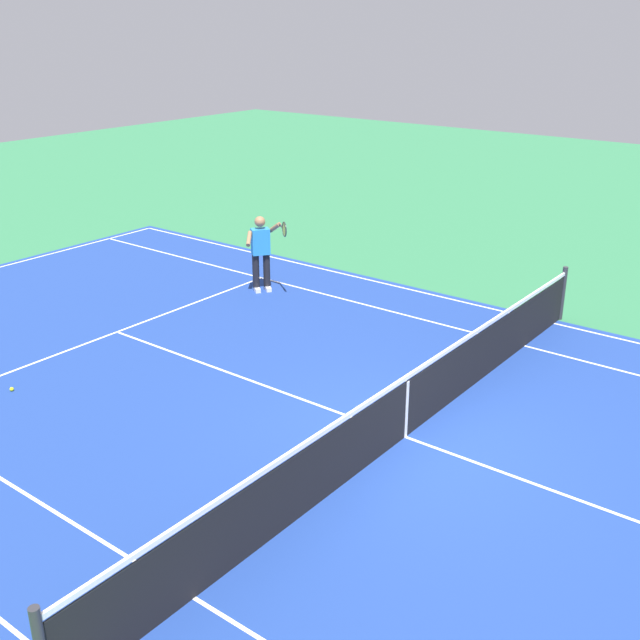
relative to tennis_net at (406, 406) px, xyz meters
name	(u,v)px	position (x,y,z in m)	size (l,w,h in m)	color
ground_plane	(405,437)	(0.00, 0.00, -0.49)	(60.00, 60.00, 0.00)	#2D7247
court_slab	(405,437)	(0.00, 0.00, -0.49)	(24.20, 11.40, 0.00)	navy
court_line_markings	(405,437)	(0.00, 0.00, -0.49)	(23.85, 11.05, 0.01)	white
tennis_net	(406,406)	(0.00, 0.00, 0.00)	(0.10, 11.70, 1.08)	#2D2D33
tennis_player_near	(261,250)	(5.80, -3.48, 0.44)	(1.17, 0.75, 1.70)	black
tennis_ball	(12,389)	(5.74, 2.61, -0.46)	(0.07, 0.07, 0.07)	#CCE01E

